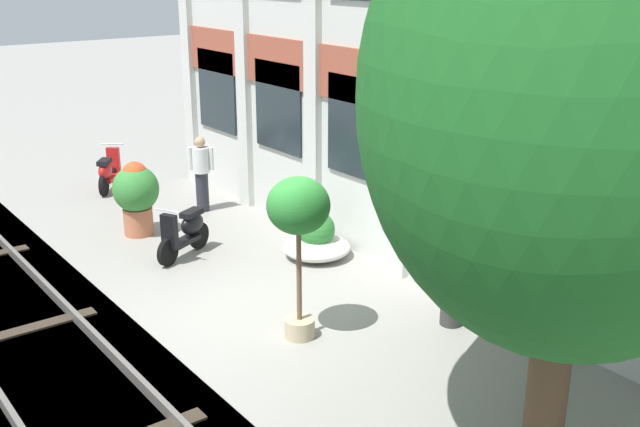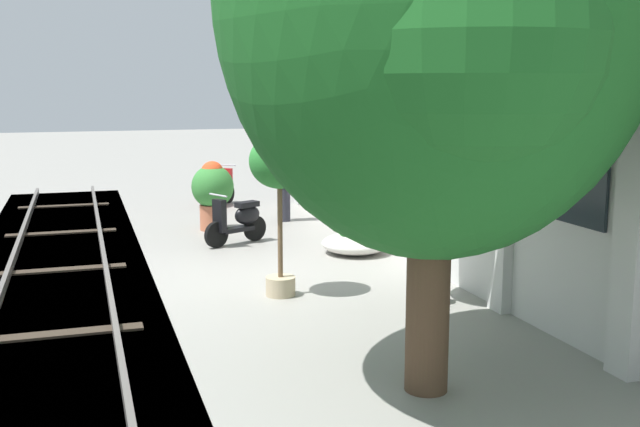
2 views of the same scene
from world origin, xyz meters
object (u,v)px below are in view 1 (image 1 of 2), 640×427
Objects in this scene: broadleaf_tree at (579,110)px; potted_plant_low_pan at (298,217)px; scooter_near_curb at (108,172)px; scooter_second_parked at (186,232)px; potted_plant_terracotta_small at (459,197)px; resident_by_doorway at (201,172)px; potted_plant_wide_bowl at (317,241)px; potted_plant_ribbed_drum at (136,193)px.

broadleaf_tree reaches higher than potted_plant_low_pan.
scooter_second_parked is (4.54, -0.44, 0.00)m from scooter_near_curb.
potted_plant_terracotta_small is (0.99, 1.94, 0.15)m from potted_plant_low_pan.
potted_plant_low_pan is at bearing -172.33° from broadleaf_tree.
resident_by_doorway is at bearing -176.99° from potted_plant_terracotta_small.
scooter_near_curb is 0.73× the size of resident_by_doorway.
scooter_near_curb is (-5.96, -1.35, 0.15)m from potted_plant_wide_bowl.
potted_plant_low_pan is 1.46× the size of resident_by_doorway.
potted_plant_terracotta_small is at bearing 42.29° from resident_by_doorway.
potted_plant_terracotta_small is at bearing -132.76° from scooter_near_curb.
potted_plant_wide_bowl is at bearing -128.33° from scooter_near_curb.
potted_plant_ribbed_drum is 3.13m from scooter_near_curb.
scooter_second_parked is 2.50m from resident_by_doorway.
potted_plant_ribbed_drum is 1.56m from scooter_second_parked.
potted_plant_low_pan reaches higher than potted_plant_wide_bowl.
potted_plant_wide_bowl is 0.93× the size of scooter_second_parked.
scooter_second_parked reaches higher than potted_plant_wide_bowl.
scooter_second_parked is at bearing -159.00° from potted_plant_terracotta_small.
potted_plant_ribbed_drum is 1.10× the size of scooter_second_parked.
potted_plant_wide_bowl is at bearing 34.44° from potted_plant_ribbed_drum.
potted_plant_wide_bowl is at bearing 179.82° from potted_plant_terracotta_small.
broadleaf_tree is at bearing 7.67° from potted_plant_low_pan.
scooter_near_curb is at bearing -119.36° from resident_by_doorway.
resident_by_doorway reaches higher than potted_plant_ribbed_drum.
scooter_near_curb reaches higher than potted_plant_wide_bowl.
potted_plant_wide_bowl is at bearing 138.64° from potted_plant_low_pan.
potted_plant_low_pan reaches higher than scooter_second_parked.
potted_plant_wide_bowl is 3.28m from potted_plant_low_pan.
resident_by_doorway is at bearing -119.70° from scooter_near_curb.
scooter_second_parked is 0.82× the size of resident_by_doorway.
potted_plant_ribbed_drum is (-2.92, -2.00, 0.53)m from potted_plant_wide_bowl.
potted_plant_low_pan is 2.18m from potted_plant_terracotta_small.
broadleaf_tree is 4.85× the size of scooter_second_parked.
potted_plant_wide_bowl is 0.76× the size of resident_by_doorway.
potted_plant_wide_bowl is 0.52× the size of potted_plant_terracotta_small.
broadleaf_tree reaches higher than potted_plant_ribbed_drum.
broadleaf_tree is 9.76m from resident_by_doorway.
scooter_near_curb is (-11.80, 0.11, -3.21)m from broadleaf_tree.
scooter_second_parked is at bearing -177.43° from broadleaf_tree.
broadleaf_tree is 5.22× the size of potted_plant_wide_bowl.
potted_plant_low_pan is 3.86m from scooter_second_parked.
potted_plant_ribbed_drum is (-8.76, -0.54, -2.83)m from broadleaf_tree.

